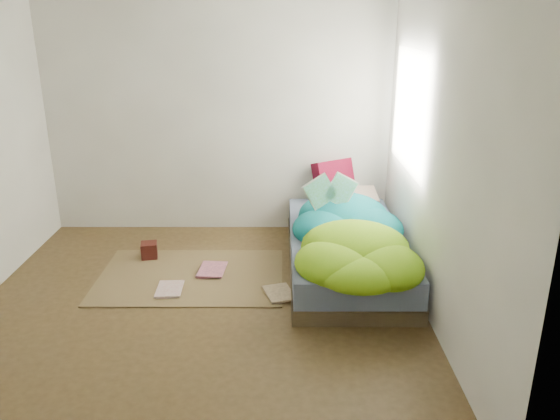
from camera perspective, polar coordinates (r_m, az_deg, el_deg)
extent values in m
cube|color=#423119|center=(4.38, -8.42, -10.10)|extent=(3.50, 3.50, 0.00)
cube|color=beige|center=(5.62, -6.55, 10.68)|extent=(3.50, 0.04, 2.60)
cube|color=beige|center=(2.28, -16.18, -3.18)|extent=(3.50, 0.04, 2.60)
cube|color=beige|center=(4.02, 16.26, 6.52)|extent=(0.04, 3.50, 2.60)
cube|color=white|center=(4.85, 13.36, 10.10)|extent=(0.01, 1.00, 1.20)
cube|color=#3B3220|center=(4.98, 6.82, -5.44)|extent=(1.00, 2.00, 0.12)
cube|color=slate|center=(4.92, 6.90, -3.64)|extent=(0.98, 1.96, 0.22)
cube|color=brown|center=(4.88, -9.27, -6.81)|extent=(1.60, 1.10, 0.01)
cube|color=white|center=(5.63, 7.33, 1.22)|extent=(0.55, 0.35, 0.12)
cube|color=#4F051C|center=(5.66, 5.70, 3.02)|extent=(0.43, 0.34, 0.43)
cube|color=#370D0C|center=(5.28, -13.50, -4.10)|extent=(0.17, 0.17, 0.15)
imported|color=beige|center=(4.67, -12.75, -8.10)|extent=(0.22, 0.30, 0.02)
imported|color=#DA7D88|center=(4.94, -8.44, -6.17)|extent=(0.26, 0.33, 0.03)
imported|color=tan|center=(4.47, -1.42, -8.88)|extent=(0.29, 0.35, 0.02)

